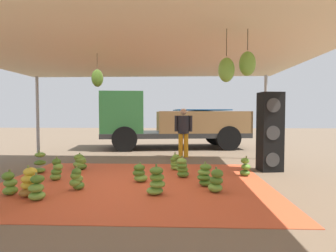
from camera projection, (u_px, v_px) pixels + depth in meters
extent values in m
plane|color=brown|center=(149.00, 160.00, 8.90)|extent=(40.00, 40.00, 0.00)
cube|color=#D1512D|center=(133.00, 183.00, 5.91)|extent=(5.73, 4.51, 0.01)
cylinder|color=#9EA0A5|center=(38.00, 117.00, 9.29)|extent=(0.10, 0.10, 2.75)
cylinder|color=#9EA0A5|center=(265.00, 117.00, 8.99)|extent=(0.10, 0.10, 2.75)
cube|color=beige|center=(133.00, 53.00, 5.78)|extent=(8.00, 7.00, 0.06)
cylinder|color=#4C422D|center=(97.00, 61.00, 5.70)|extent=(0.01, 0.01, 0.31)
ellipsoid|color=#477523|center=(97.00, 78.00, 5.71)|extent=(0.24, 0.24, 0.36)
cylinder|color=#4C422D|center=(248.00, 39.00, 4.06)|extent=(0.01, 0.01, 0.31)
ellipsoid|color=#6B9E38|center=(247.00, 64.00, 4.07)|extent=(0.24, 0.24, 0.36)
cylinder|color=#4C422D|center=(227.00, 43.00, 4.06)|extent=(0.01, 0.01, 0.40)
ellipsoid|color=#6B9E38|center=(226.00, 70.00, 4.08)|extent=(0.24, 0.24, 0.36)
ellipsoid|color=#477523|center=(183.00, 174.00, 6.45)|extent=(0.39, 0.39, 0.15)
ellipsoid|color=#60932D|center=(183.00, 169.00, 6.47)|extent=(0.28, 0.28, 0.15)
ellipsoid|color=#518428|center=(182.00, 165.00, 6.42)|extent=(0.32, 0.32, 0.15)
ellipsoid|color=#75A83D|center=(182.00, 161.00, 6.41)|extent=(0.26, 0.26, 0.15)
cylinder|color=olive|center=(182.00, 158.00, 6.43)|extent=(0.04, 0.04, 0.12)
ellipsoid|color=#477523|center=(245.00, 173.00, 6.59)|extent=(0.31, 0.31, 0.14)
ellipsoid|color=#518428|center=(246.00, 167.00, 6.56)|extent=(0.28, 0.28, 0.14)
ellipsoid|color=#60932D|center=(245.00, 161.00, 6.58)|extent=(0.25, 0.25, 0.14)
cylinder|color=olive|center=(246.00, 158.00, 6.55)|extent=(0.04, 0.04, 0.12)
ellipsoid|color=#518428|center=(206.00, 183.00, 5.67)|extent=(0.40, 0.40, 0.13)
ellipsoid|color=#477523|center=(204.00, 177.00, 5.67)|extent=(0.38, 0.38, 0.13)
ellipsoid|color=#6B9E38|center=(204.00, 172.00, 5.70)|extent=(0.37, 0.37, 0.13)
ellipsoid|color=#518428|center=(206.00, 167.00, 5.69)|extent=(0.35, 0.35, 0.13)
cylinder|color=olive|center=(205.00, 164.00, 5.66)|extent=(0.04, 0.04, 0.12)
ellipsoid|color=#518428|center=(79.00, 186.00, 5.39)|extent=(0.31, 0.31, 0.15)
ellipsoid|color=#6B9E38|center=(75.00, 183.00, 5.35)|extent=(0.31, 0.31, 0.15)
ellipsoid|color=#75A83D|center=(78.00, 179.00, 5.38)|extent=(0.29, 0.29, 0.15)
ellipsoid|color=#60932D|center=(76.00, 176.00, 5.34)|extent=(0.25, 0.25, 0.15)
ellipsoid|color=#477523|center=(77.00, 172.00, 5.35)|extent=(0.26, 0.26, 0.15)
cylinder|color=olive|center=(76.00, 169.00, 5.36)|extent=(0.04, 0.04, 0.12)
ellipsoid|color=#75A83D|center=(141.00, 178.00, 6.02)|extent=(0.35, 0.35, 0.16)
ellipsoid|color=#477523|center=(139.00, 173.00, 6.03)|extent=(0.33, 0.33, 0.16)
ellipsoid|color=#477523|center=(139.00, 168.00, 6.04)|extent=(0.35, 0.35, 0.16)
cylinder|color=olive|center=(140.00, 165.00, 6.03)|extent=(0.04, 0.04, 0.12)
ellipsoid|color=#6B9E38|center=(176.00, 167.00, 7.28)|extent=(0.33, 0.33, 0.13)
ellipsoid|color=#60932D|center=(175.00, 165.00, 7.28)|extent=(0.26, 0.26, 0.13)
ellipsoid|color=#6B9E38|center=(175.00, 162.00, 7.29)|extent=(0.29, 0.29, 0.13)
ellipsoid|color=#477523|center=(174.00, 159.00, 7.27)|extent=(0.29, 0.29, 0.13)
ellipsoid|color=#60932D|center=(176.00, 157.00, 7.26)|extent=(0.28, 0.28, 0.13)
cylinder|color=olive|center=(175.00, 154.00, 7.28)|extent=(0.04, 0.04, 0.12)
ellipsoid|color=#996628|center=(27.00, 193.00, 4.92)|extent=(0.36, 0.36, 0.15)
ellipsoid|color=gold|center=(29.00, 185.00, 4.97)|extent=(0.35, 0.35, 0.15)
ellipsoid|color=gold|center=(28.00, 179.00, 4.92)|extent=(0.28, 0.28, 0.15)
ellipsoid|color=gold|center=(30.00, 172.00, 4.96)|extent=(0.25, 0.25, 0.15)
cylinder|color=olive|center=(28.00, 169.00, 4.93)|extent=(0.04, 0.04, 0.12)
ellipsoid|color=#6B9E38|center=(155.00, 191.00, 5.07)|extent=(0.42, 0.42, 0.14)
ellipsoid|color=#6B9E38|center=(157.00, 184.00, 5.06)|extent=(0.36, 0.36, 0.14)
ellipsoid|color=#60932D|center=(157.00, 177.00, 5.07)|extent=(0.38, 0.38, 0.14)
ellipsoid|color=#477523|center=(156.00, 171.00, 5.05)|extent=(0.34, 0.34, 0.14)
cylinder|color=olive|center=(156.00, 167.00, 5.06)|extent=(0.04, 0.04, 0.12)
ellipsoid|color=#60932D|center=(10.00, 191.00, 5.04)|extent=(0.33, 0.33, 0.16)
ellipsoid|color=#6B9E38|center=(10.00, 183.00, 5.08)|extent=(0.33, 0.33, 0.16)
ellipsoid|color=#518428|center=(8.00, 176.00, 5.04)|extent=(0.29, 0.29, 0.16)
cylinder|color=olive|center=(10.00, 173.00, 5.06)|extent=(0.04, 0.04, 0.12)
ellipsoid|color=#6B9E38|center=(215.00, 188.00, 5.22)|extent=(0.39, 0.39, 0.17)
ellipsoid|color=#477523|center=(216.00, 180.00, 5.22)|extent=(0.25, 0.25, 0.17)
ellipsoid|color=#477523|center=(217.00, 174.00, 5.19)|extent=(0.32, 0.32, 0.17)
cylinder|color=olive|center=(216.00, 170.00, 5.22)|extent=(0.04, 0.04, 0.12)
ellipsoid|color=#75A83D|center=(37.00, 196.00, 4.74)|extent=(0.37, 0.37, 0.15)
ellipsoid|color=#6B9E38|center=(36.00, 188.00, 4.69)|extent=(0.26, 0.26, 0.15)
ellipsoid|color=#477523|center=(37.00, 179.00, 4.73)|extent=(0.31, 0.31, 0.15)
cylinder|color=olive|center=(36.00, 176.00, 4.71)|extent=(0.04, 0.04, 0.12)
ellipsoid|color=#6B9E38|center=(56.00, 177.00, 6.15)|extent=(0.34, 0.34, 0.16)
ellipsoid|color=#518428|center=(56.00, 172.00, 6.15)|extent=(0.28, 0.28, 0.16)
ellipsoid|color=#75A83D|center=(58.00, 167.00, 6.16)|extent=(0.30, 0.30, 0.16)
ellipsoid|color=#477523|center=(57.00, 162.00, 6.17)|extent=(0.28, 0.28, 0.16)
cylinder|color=olive|center=(57.00, 159.00, 6.16)|extent=(0.04, 0.04, 0.12)
ellipsoid|color=#477523|center=(81.00, 166.00, 7.32)|extent=(0.43, 0.43, 0.17)
ellipsoid|color=#75A83D|center=(79.00, 164.00, 7.33)|extent=(0.38, 0.38, 0.17)
ellipsoid|color=#60932D|center=(81.00, 162.00, 7.35)|extent=(0.40, 0.40, 0.17)
ellipsoid|color=#6B9E38|center=(80.00, 160.00, 7.32)|extent=(0.33, 0.33, 0.17)
ellipsoid|color=#60932D|center=(79.00, 157.00, 7.32)|extent=(0.35, 0.35, 0.17)
cylinder|color=olive|center=(80.00, 155.00, 7.33)|extent=(0.04, 0.04, 0.12)
ellipsoid|color=#60932D|center=(39.00, 170.00, 6.92)|extent=(0.32, 0.32, 0.13)
ellipsoid|color=#477523|center=(40.00, 163.00, 6.90)|extent=(0.40, 0.40, 0.13)
ellipsoid|color=#6B9E38|center=(40.00, 155.00, 6.90)|extent=(0.31, 0.31, 0.13)
cylinder|color=olive|center=(39.00, 152.00, 6.87)|extent=(0.04, 0.04, 0.12)
cube|color=#2D2D2D|center=(175.00, 134.00, 12.07)|extent=(6.41, 3.04, 0.20)
cube|color=#2D6B33|center=(123.00, 113.00, 11.84)|extent=(1.98, 2.29, 1.70)
cube|color=#232D38|center=(103.00, 105.00, 11.75)|extent=(0.25, 1.81, 0.75)
cube|color=olive|center=(207.00, 122.00, 11.06)|extent=(3.81, 0.57, 0.90)
cube|color=olive|center=(196.00, 121.00, 13.24)|extent=(3.81, 0.57, 0.90)
cube|color=olive|center=(242.00, 121.00, 12.31)|extent=(0.37, 2.27, 0.90)
ellipsoid|color=#518428|center=(201.00, 121.00, 12.15)|extent=(3.58, 2.32, 0.94)
cube|color=#19569E|center=(201.00, 110.00, 12.13)|extent=(2.50, 2.01, 0.04)
cylinder|color=black|center=(125.00, 139.00, 10.86)|extent=(1.03, 0.40, 1.00)
cylinder|color=black|center=(128.00, 135.00, 12.93)|extent=(1.03, 0.40, 1.00)
cylinder|color=black|center=(228.00, 138.00, 11.23)|extent=(1.03, 0.40, 1.00)
cylinder|color=black|center=(215.00, 134.00, 13.29)|extent=(1.03, 0.40, 1.00)
cylinder|color=orange|center=(181.00, 145.00, 9.50)|extent=(0.15, 0.15, 0.82)
cylinder|color=orange|center=(186.00, 145.00, 9.49)|extent=(0.15, 0.15, 0.82)
cylinder|color=#26262D|center=(183.00, 124.00, 9.46)|extent=(0.38, 0.38, 0.61)
cylinder|color=#26262D|center=(176.00, 123.00, 9.47)|extent=(0.12, 0.12, 0.55)
cylinder|color=#26262D|center=(191.00, 124.00, 9.45)|extent=(0.12, 0.12, 0.55)
sphere|color=tan|center=(183.00, 112.00, 9.44)|extent=(0.22, 0.22, 0.22)
cube|color=black|center=(270.00, 158.00, 7.20)|extent=(0.62, 0.53, 0.66)
cylinder|color=#383838|center=(273.00, 160.00, 6.97)|extent=(0.36, 0.07, 0.36)
cube|color=black|center=(270.00, 132.00, 7.17)|extent=(0.62, 0.53, 0.71)
cylinder|color=#383838|center=(273.00, 133.00, 6.94)|extent=(0.36, 0.07, 0.36)
cube|color=black|center=(270.00, 105.00, 7.14)|extent=(0.62, 0.53, 0.68)
cylinder|color=#383838|center=(274.00, 105.00, 6.91)|extent=(0.36, 0.07, 0.36)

